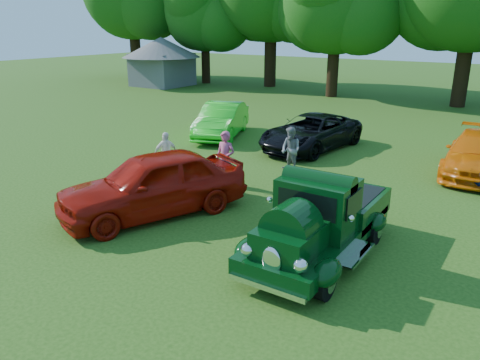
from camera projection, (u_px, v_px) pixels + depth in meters
The scene contains 10 objects.
ground at pixel (253, 243), 10.98m from camera, with size 120.00×120.00×0.00m, color #204810.
hero_pickup at pixel (321, 222), 10.21m from camera, with size 2.19×4.70×1.84m.
red_convertible at pixel (153, 184), 12.44m from camera, with size 2.03×5.04×1.72m, color #981006.
back_car_lime at pixel (222, 120), 21.18m from camera, with size 1.59×4.57×1.51m, color #1CD51C.
back_car_black at pixel (311, 132), 19.07m from camera, with size 2.33×5.05×1.40m, color black.
back_car_orange at pixel (478, 154), 15.90m from camera, with size 1.94×4.77×1.38m, color orange.
spectator_pink at pixel (225, 159), 14.60m from camera, with size 0.65×0.42×1.77m, color #BE4E74.
spectator_grey at pixel (291, 149), 16.15m from camera, with size 0.75×0.59×1.55m, color slate.
spectator_white at pixel (166, 154), 15.77m from camera, with size 0.87×0.36×1.48m, color white.
gazebo at pixel (162, 56), 38.34m from camera, with size 6.40×6.40×3.90m.
Camera 1 is at (5.24, -8.45, 4.90)m, focal length 35.00 mm.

